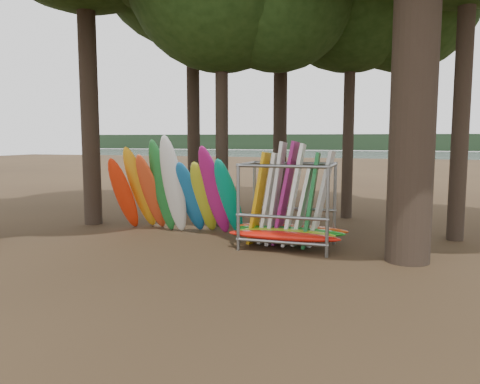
% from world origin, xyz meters
% --- Properties ---
extents(ground, '(120.00, 120.00, 0.00)m').
position_xyz_m(ground, '(0.00, 0.00, 0.00)').
color(ground, '#47331E').
rests_on(ground, ground).
extents(lake, '(160.00, 160.00, 0.00)m').
position_xyz_m(lake, '(0.00, 60.00, 0.00)').
color(lake, gray).
rests_on(lake, ground).
extents(far_shore, '(160.00, 4.00, 4.00)m').
position_xyz_m(far_shore, '(0.00, 110.00, 2.00)').
color(far_shore, black).
rests_on(far_shore, ground).
extents(kayak_row, '(4.26, 2.08, 3.19)m').
position_xyz_m(kayak_row, '(-2.36, 1.71, 1.30)').
color(kayak_row, red).
rests_on(kayak_row, ground).
extents(storage_rack, '(3.18, 1.60, 2.89)m').
position_xyz_m(storage_rack, '(1.32, 0.98, 1.06)').
color(storage_rack, slate).
rests_on(storage_rack, ground).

